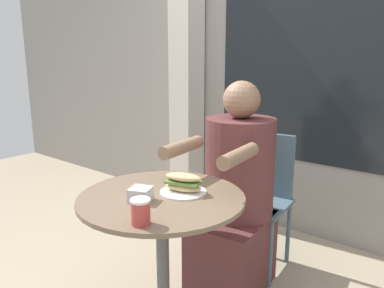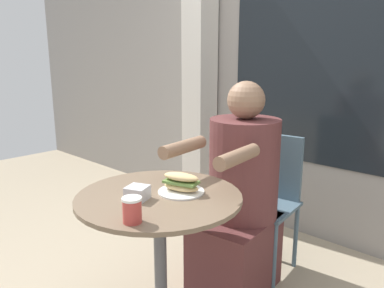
{
  "view_description": "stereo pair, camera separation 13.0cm",
  "coord_description": "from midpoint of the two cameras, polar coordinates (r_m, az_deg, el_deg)",
  "views": [
    {
      "loc": [
        1.11,
        -1.15,
        1.35
      ],
      "look_at": [
        0.0,
        0.22,
        0.94
      ],
      "focal_mm": 35.0,
      "sensor_mm": 36.0,
      "label": 1
    },
    {
      "loc": [
        1.21,
        -1.07,
        1.35
      ],
      "look_at": [
        0.0,
        0.22,
        0.94
      ],
      "focal_mm": 35.0,
      "sensor_mm": 36.0,
      "label": 2
    }
  ],
  "objects": [
    {
      "name": "storefront_wall",
      "position": [
        2.91,
        20.27,
        13.22
      ],
      "size": [
        8.0,
        0.09,
        2.8
      ],
      "color": "gray",
      "rests_on": "ground_plane"
    },
    {
      "name": "seated_diner",
      "position": [
        2.2,
        8.94,
        -9.16
      ],
      "size": [
        0.46,
        0.73,
        1.23
      ],
      "rotation": [
        0.0,
        0.0,
        3.26
      ],
      "color": "brown",
      "rests_on": "ground_plane"
    },
    {
      "name": "lattice_pillar",
      "position": [
        3.3,
        2.32,
        10.42
      ],
      "size": [
        0.22,
        0.22,
        2.4
      ],
      "color": "beige",
      "rests_on": "ground_plane"
    },
    {
      "name": "napkin_box",
      "position": [
        1.66,
        -6.09,
        -7.46
      ],
      "size": [
        0.12,
        0.12,
        0.06
      ],
      "rotation": [
        0.0,
        0.0,
        0.38
      ],
      "color": "silver",
      "rests_on": "cafe_table"
    },
    {
      "name": "diner_chair",
      "position": [
        2.49,
        13.25,
        -6.79
      ],
      "size": [
        0.42,
        0.42,
        0.87
      ],
      "rotation": [
        0.0,
        0.0,
        3.26
      ],
      "color": "slate",
      "rests_on": "ground_plane"
    },
    {
      "name": "sandwich_on_plate",
      "position": [
        1.73,
        0.51,
        -6.21
      ],
      "size": [
        0.22,
        0.22,
        0.09
      ],
      "rotation": [
        0.0,
        0.0,
        0.29
      ],
      "color": "white",
      "rests_on": "cafe_table"
    },
    {
      "name": "cafe_table",
      "position": [
        1.79,
        -2.79,
        -13.61
      ],
      "size": [
        0.76,
        0.76,
        0.74
      ],
      "color": "brown",
      "rests_on": "ground_plane"
    },
    {
      "name": "drink_cup",
      "position": [
        1.43,
        -6.52,
        -9.99
      ],
      "size": [
        0.08,
        0.08,
        0.1
      ],
      "color": "#B73D38",
      "rests_on": "cafe_table"
    }
  ]
}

